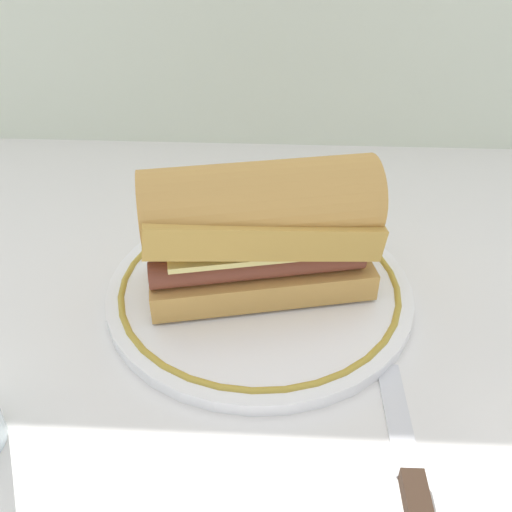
{
  "coord_description": "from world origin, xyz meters",
  "views": [
    {
      "loc": [
        0.02,
        -0.42,
        0.34
      ],
      "look_at": [
        -0.0,
        -0.01,
        0.04
      ],
      "focal_mm": 38.91,
      "sensor_mm": 36.0,
      "label": 1
    }
  ],
  "objects": [
    {
      "name": "plate",
      "position": [
        -0.0,
        -0.01,
        0.01
      ],
      "size": [
        0.29,
        0.29,
        0.01
      ],
      "color": "white",
      "rests_on": "ground_plane"
    },
    {
      "name": "ground_plane",
      "position": [
        0.0,
        0.0,
        0.0
      ],
      "size": [
        1.5,
        1.5,
        0.0
      ],
      "primitive_type": "plane",
      "color": "silver"
    },
    {
      "name": "butter_knife",
      "position": [
        0.11,
        -0.19,
        0.0
      ],
      "size": [
        0.02,
        0.16,
        0.01
      ],
      "color": "silver",
      "rests_on": "ground_plane"
    },
    {
      "name": "sausage_sandwich",
      "position": [
        -0.0,
        -0.01,
        0.08
      ],
      "size": [
        0.22,
        0.13,
        0.12
      ],
      "rotation": [
        0.0,
        0.0,
        0.21
      ],
      "color": "tan",
      "rests_on": "plate"
    }
  ]
}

